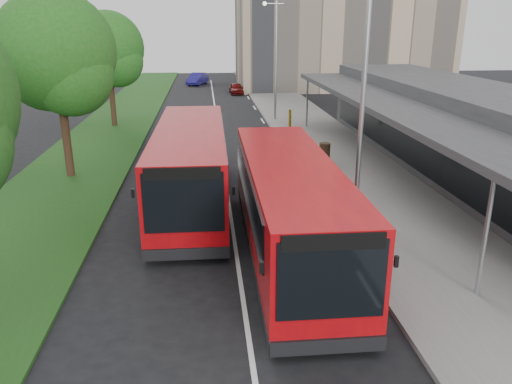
# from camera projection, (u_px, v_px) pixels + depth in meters

# --- Properties ---
(ground) EXTENTS (120.00, 120.00, 0.00)m
(ground) POSITION_uv_depth(u_px,v_px,m) (237.00, 257.00, 14.96)
(ground) COLOR black
(ground) RESTS_ON ground
(pavement) EXTENTS (5.00, 80.00, 0.15)m
(pavement) POSITION_uv_depth(u_px,v_px,m) (305.00, 124.00, 34.37)
(pavement) COLOR slate
(pavement) RESTS_ON ground
(grass_verge) EXTENTS (5.00, 80.00, 0.10)m
(grass_verge) POSITION_uv_depth(u_px,v_px,m) (112.00, 129.00, 33.13)
(grass_verge) COLOR #194416
(grass_verge) RESTS_ON ground
(lane_centre_line) EXTENTS (0.12, 70.00, 0.01)m
(lane_centre_line) POSITION_uv_depth(u_px,v_px,m) (220.00, 144.00, 29.10)
(lane_centre_line) COLOR silver
(lane_centre_line) RESTS_ON ground
(kerb_dashes) EXTENTS (0.12, 56.00, 0.01)m
(kerb_dashes) POSITION_uv_depth(u_px,v_px,m) (268.00, 129.00, 33.19)
(kerb_dashes) COLOR silver
(kerb_dashes) RESTS_ON ground
(office_block) EXTENTS (22.00, 12.00, 18.00)m
(office_block) POSITION_uv_depth(u_px,v_px,m) (342.00, 1.00, 53.02)
(office_block) COLOR tan
(office_block) RESTS_ON ground
(station_building) EXTENTS (7.70, 26.00, 4.00)m
(station_building) POSITION_uv_depth(u_px,v_px,m) (461.00, 130.00, 22.89)
(station_building) COLOR #2F2F32
(station_building) RESTS_ON ground
(tree_mid) EXTENTS (5.03, 5.03, 8.08)m
(tree_mid) POSITION_uv_depth(u_px,v_px,m) (57.00, 59.00, 21.16)
(tree_mid) COLOR black
(tree_mid) RESTS_ON ground
(tree_far) EXTENTS (4.69, 4.69, 7.53)m
(tree_far) POSITION_uv_depth(u_px,v_px,m) (108.00, 53.00, 32.58)
(tree_far) COLOR black
(tree_far) RESTS_ON ground
(lamp_post_near) EXTENTS (1.44, 0.28, 8.00)m
(lamp_post_near) POSITION_uv_depth(u_px,v_px,m) (361.00, 88.00, 15.73)
(lamp_post_near) COLOR #93979B
(lamp_post_near) RESTS_ON pavement
(lamp_post_far) EXTENTS (1.44, 0.28, 8.00)m
(lamp_post_far) POSITION_uv_depth(u_px,v_px,m) (275.00, 53.00, 34.59)
(lamp_post_far) COLOR #93979B
(lamp_post_far) RESTS_ON pavement
(bus_main) EXTENTS (2.80, 10.32, 2.91)m
(bus_main) POSITION_uv_depth(u_px,v_px,m) (290.00, 208.00, 14.68)
(bus_main) COLOR #B3090C
(bus_main) RESTS_ON ground
(bus_second) EXTENTS (2.88, 10.63, 3.00)m
(bus_second) POSITION_uv_depth(u_px,v_px,m) (191.00, 166.00, 18.88)
(bus_second) COLOR #B3090C
(bus_second) RESTS_ON ground
(litter_bin) EXTENTS (0.68, 0.68, 0.97)m
(litter_bin) POSITION_uv_depth(u_px,v_px,m) (325.00, 153.00, 24.54)
(litter_bin) COLOR #362516
(litter_bin) RESTS_ON pavement
(bollard) EXTENTS (0.19, 0.19, 1.12)m
(bollard) POSITION_uv_depth(u_px,v_px,m) (290.00, 118.00, 33.17)
(bollard) COLOR #DDA20B
(bollard) RESTS_ON pavement
(car_near) EXTENTS (1.39, 3.24, 1.09)m
(car_near) POSITION_uv_depth(u_px,v_px,m) (236.00, 88.00, 49.82)
(car_near) COLOR #600E0D
(car_near) RESTS_ON ground
(car_far) EXTENTS (2.64, 4.34, 1.35)m
(car_far) POSITION_uv_depth(u_px,v_px,m) (198.00, 79.00, 57.28)
(car_far) COLOR navy
(car_far) RESTS_ON ground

